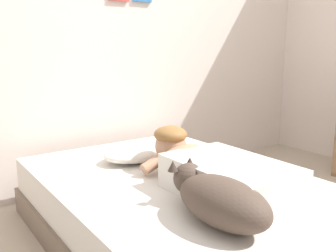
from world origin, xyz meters
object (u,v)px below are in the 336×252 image
bed (185,214)px  pillow (141,152)px  dog (218,198)px  cell_phone (281,201)px  coffee_cup (160,151)px  person_lying (211,168)px

bed → pillow: bearing=88.4°
bed → dog: size_ratio=3.58×
pillow → cell_phone: 0.99m
dog → pillow: bearing=78.5°
cell_phone → coffee_cup: bearing=92.7°
pillow → cell_phone: (0.20, -0.97, -0.05)m
bed → pillow: pillow is taller
dog → coffee_cup: dog is taller
person_lying → bed: bearing=111.7°
person_lying → dog: bearing=-127.1°
bed → pillow: (0.01, 0.49, 0.25)m
bed → dog: bearing=-111.6°
person_lying → coffee_cup: bearing=80.5°
person_lying → cell_phone: bearing=-65.6°
bed → coffee_cup: coffee_cup is taller
dog → cell_phone: bearing=-4.3°
bed → person_lying: 0.33m
coffee_cup → bed: bearing=-108.2°
cell_phone → person_lying: bearing=114.4°
person_lying → coffee_cup: 0.65m
person_lying → coffee_cup: (0.11, 0.64, -0.07)m
bed → cell_phone: bearing=-66.4°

